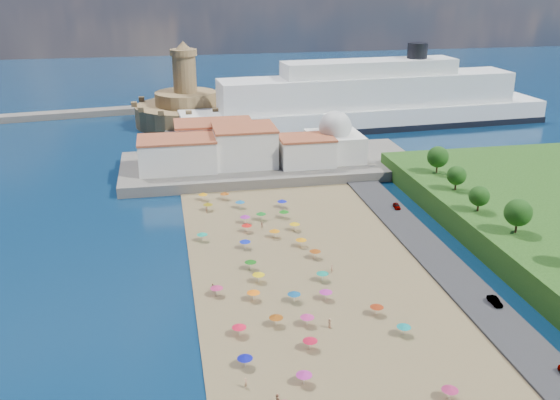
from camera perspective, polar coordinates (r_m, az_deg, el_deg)
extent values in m
plane|color=#071938|center=(124.78, 0.37, -7.52)|extent=(700.00, 700.00, 0.00)
cube|color=#59544C|center=(192.45, -0.95, 3.21)|extent=(90.00, 36.00, 3.00)
cube|color=#59544C|center=(223.75, -8.11, 5.39)|extent=(18.00, 70.00, 2.40)
cube|color=silver|center=(184.31, -9.37, 4.10)|extent=(22.00, 14.00, 9.00)
cube|color=silver|center=(187.42, -3.27, 4.93)|extent=(18.00, 16.00, 11.00)
cube|color=silver|center=(187.18, 2.39, 4.45)|extent=(16.00, 12.00, 8.00)
cube|color=silver|center=(198.25, -6.05, 5.57)|extent=(24.00, 14.00, 10.00)
cube|color=silver|center=(193.35, 5.01, 4.91)|extent=(16.00, 16.00, 8.00)
sphere|color=silver|center=(191.84, 5.07, 6.64)|extent=(10.00, 10.00, 10.00)
cylinder|color=silver|center=(190.98, 5.10, 7.74)|extent=(1.20, 1.20, 1.60)
cylinder|color=#A68353|center=(252.22, -8.53, 7.73)|extent=(40.00, 40.00, 8.00)
cylinder|color=#A68353|center=(250.89, -8.61, 9.18)|extent=(24.00, 24.00, 5.00)
cylinder|color=#A68353|center=(249.25, -8.73, 11.32)|extent=(9.00, 9.00, 14.00)
cylinder|color=#A68353|center=(248.12, -8.83, 13.19)|extent=(10.40, 10.40, 2.40)
cone|color=#A68353|center=(247.80, -8.87, 13.81)|extent=(6.00, 6.00, 3.00)
cube|color=black|center=(247.72, 7.96, 6.86)|extent=(146.60, 31.35, 2.34)
cube|color=white|center=(247.01, 8.00, 7.57)|extent=(145.58, 30.88, 8.67)
cube|color=white|center=(244.99, 8.11, 9.88)|extent=(116.49, 25.09, 11.56)
cube|color=white|center=(243.58, 8.21, 11.88)|extent=(68.18, 18.00, 5.78)
cylinder|color=black|center=(250.88, 12.46, 13.20)|extent=(7.71, 7.71, 5.78)
cylinder|color=gray|center=(147.24, 1.35, -2.45)|extent=(0.07, 0.07, 2.00)
cone|color=#EBB60C|center=(146.89, 1.35, -2.13)|extent=(2.50, 2.50, 0.60)
cylinder|color=gray|center=(109.85, -0.36, -10.97)|extent=(0.07, 0.07, 2.00)
cone|color=#89410C|center=(109.38, -0.36, -10.57)|extent=(2.50, 2.50, 0.60)
cylinder|color=gray|center=(142.70, -7.12, -3.38)|extent=(0.07, 0.07, 2.00)
cone|color=#0F9172|center=(142.34, -7.14, -3.05)|extent=(2.50, 2.50, 0.60)
cylinder|color=gray|center=(109.31, 11.24, -11.59)|extent=(0.07, 0.07, 2.00)
cone|color=#0E8383|center=(108.84, 11.27, -11.18)|extent=(2.50, 2.50, 0.60)
cylinder|color=gray|center=(103.94, 2.76, -13.01)|extent=(0.07, 0.07, 2.00)
cone|color=red|center=(103.44, 2.77, -12.60)|extent=(2.50, 2.50, 0.60)
cylinder|color=gray|center=(110.03, 2.50, -10.94)|extent=(0.07, 0.07, 2.00)
cone|color=#BC2875|center=(109.56, 2.51, -10.54)|extent=(2.50, 2.50, 0.60)
cylinder|color=gray|center=(161.20, -3.67, -0.41)|extent=(0.07, 0.07, 2.00)
cone|color=#11609E|center=(160.88, -3.68, -0.11)|extent=(2.50, 2.50, 0.60)
cylinder|color=gray|center=(96.73, 15.24, -16.69)|extent=(0.07, 0.07, 2.00)
cone|color=#9F2252|center=(96.20, 15.29, -16.26)|extent=(2.50, 2.50, 0.60)
cylinder|color=gray|center=(117.59, -2.44, -8.72)|extent=(0.07, 0.07, 2.00)
cone|color=orange|center=(117.15, -2.45, -8.33)|extent=(2.50, 2.50, 0.60)
cylinder|color=gray|center=(116.99, 1.30, -8.87)|extent=(0.07, 0.07, 2.00)
cone|color=#0E4D82|center=(116.55, 1.30, -8.48)|extent=(2.50, 2.50, 0.60)
cylinder|color=gray|center=(160.26, -6.60, -0.64)|extent=(0.07, 0.07, 2.00)
cone|color=#7E690B|center=(159.94, -6.61, -0.33)|extent=(2.50, 2.50, 0.60)
cylinder|color=gray|center=(167.48, -7.04, 0.29)|extent=(0.07, 0.07, 2.00)
cone|color=orange|center=(167.18, -7.05, 0.58)|extent=(2.50, 2.50, 0.60)
cylinder|color=gray|center=(99.98, -3.22, -14.53)|extent=(0.07, 0.07, 2.00)
cone|color=#0A0E8E|center=(99.47, -3.23, -14.11)|extent=(2.50, 2.50, 0.60)
cylinder|color=gray|center=(117.96, 4.21, -8.66)|extent=(0.07, 0.07, 2.00)
cone|color=#AE2590|center=(117.53, 4.22, -8.27)|extent=(2.50, 2.50, 0.60)
cylinder|color=gray|center=(96.46, 2.21, -15.98)|extent=(0.07, 0.07, 2.00)
cone|color=#AD2586|center=(95.93, 2.22, -15.55)|extent=(2.50, 2.50, 0.60)
cylinder|color=gray|center=(119.60, -5.81, -8.28)|extent=(0.07, 0.07, 2.00)
cone|color=#B8275E|center=(119.17, -5.82, -7.90)|extent=(2.50, 2.50, 0.60)
cylinder|color=gray|center=(107.43, -3.75, -11.82)|extent=(0.07, 0.07, 2.00)
cone|color=red|center=(106.95, -3.76, -11.41)|extent=(2.50, 2.50, 0.60)
cylinder|color=gray|center=(151.62, -3.20, -1.78)|extent=(0.07, 0.07, 2.00)
cone|color=#9D2197|center=(151.28, -3.21, -1.47)|extent=(2.50, 2.50, 0.60)
cylinder|color=gray|center=(128.96, -2.70, -5.94)|extent=(0.07, 0.07, 2.00)
cone|color=#126211|center=(128.56, -2.71, -5.58)|extent=(2.50, 2.50, 0.60)
cylinder|color=gray|center=(153.27, -1.74, -1.50)|extent=(0.07, 0.07, 2.00)
cone|color=#136E1F|center=(152.94, -1.74, -1.19)|extent=(2.50, 2.50, 0.60)
cylinder|color=gray|center=(154.44, 0.37, -1.32)|extent=(0.07, 0.07, 2.00)
cone|color=#157414|center=(154.11, 0.37, -1.01)|extent=(2.50, 2.50, 0.60)
cylinder|color=gray|center=(161.38, 0.19, -0.34)|extent=(0.07, 0.07, 2.00)
cone|color=#0D16B2|center=(161.06, 0.19, -0.04)|extent=(2.50, 2.50, 0.60)
cylinder|color=gray|center=(123.89, -1.97, -7.10)|extent=(0.07, 0.07, 2.00)
cone|color=yellow|center=(123.48, -1.98, -6.73)|extent=(2.50, 2.50, 0.60)
cylinder|color=gray|center=(138.22, -3.21, -4.06)|extent=(0.07, 0.07, 2.00)
cone|color=#0E22B8|center=(137.85, -3.22, -3.72)|extent=(2.50, 2.50, 0.60)
cylinder|color=gray|center=(133.72, 3.23, -4.95)|extent=(0.07, 0.07, 2.00)
cone|color=#96400D|center=(133.34, 3.24, -4.60)|extent=(2.50, 2.50, 0.60)
cylinder|color=gray|center=(167.38, -5.08, 0.35)|extent=(0.07, 0.07, 2.00)
cone|color=#9C450E|center=(167.07, -5.09, 0.64)|extent=(2.50, 2.50, 0.60)
cylinder|color=gray|center=(138.95, 1.94, -3.91)|extent=(0.07, 0.07, 2.00)
cone|color=orange|center=(138.58, 1.95, -3.57)|extent=(2.50, 2.50, 0.60)
cylinder|color=gray|center=(146.62, -3.06, -2.58)|extent=(0.07, 0.07, 2.00)
cone|color=red|center=(146.27, -3.07, -2.25)|extent=(2.50, 2.50, 0.60)
cylinder|color=gray|center=(143.39, -0.51, -3.10)|extent=(0.07, 0.07, 2.00)
cone|color=orange|center=(143.03, -0.51, -2.77)|extent=(2.50, 2.50, 0.60)
cylinder|color=gray|center=(124.56, 3.90, -6.98)|extent=(0.07, 0.07, 2.00)
cone|color=#0E866C|center=(124.15, 3.91, -6.61)|extent=(2.50, 2.50, 0.60)
cylinder|color=gray|center=(114.23, 8.83, -9.91)|extent=(0.07, 0.07, 2.00)
cone|color=maroon|center=(113.79, 8.85, -9.52)|extent=(2.50, 2.50, 0.60)
imported|color=tan|center=(128.00, 4.76, -6.27)|extent=(0.73, 0.77, 1.76)
imported|color=tan|center=(92.96, -0.22, -17.70)|extent=(1.01, 1.63, 1.68)
imported|color=tan|center=(148.36, -1.67, -2.31)|extent=(1.08, 0.99, 1.81)
imported|color=tan|center=(95.91, -3.14, -16.36)|extent=(0.72, 0.73, 1.69)
imported|color=tan|center=(121.51, -6.20, -7.91)|extent=(0.98, 0.93, 1.60)
imported|color=tan|center=(158.83, -6.74, -0.89)|extent=(0.56, 1.05, 1.71)
imported|color=tan|center=(109.68, 4.56, -11.17)|extent=(0.77, 0.99, 1.78)
imported|color=gray|center=(162.51, 10.63, -0.53)|extent=(1.91, 3.79, 1.24)
imported|color=gray|center=(122.04, 19.04, -8.73)|extent=(1.39, 3.83, 1.26)
cylinder|color=#382314|center=(140.62, 20.80, -2.18)|extent=(0.50, 0.50, 3.24)
sphere|color=#14380F|center=(139.59, 20.95, -1.07)|extent=(5.84, 5.84, 5.84)
cylinder|color=#382314|center=(150.20, 17.66, -0.49)|extent=(0.50, 0.50, 2.63)
sphere|color=#14380F|center=(149.41, 17.76, 0.36)|extent=(4.74, 4.74, 4.74)
cylinder|color=#382314|center=(163.06, 15.76, 1.37)|extent=(0.50, 0.50, 2.73)
sphere|color=#14380F|center=(162.31, 15.84, 2.18)|extent=(4.91, 4.91, 4.91)
cylinder|color=#382314|center=(175.41, 14.16, 2.94)|extent=(0.50, 0.50, 3.22)
sphere|color=#14380F|center=(174.59, 14.24, 3.85)|extent=(5.80, 5.80, 5.80)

